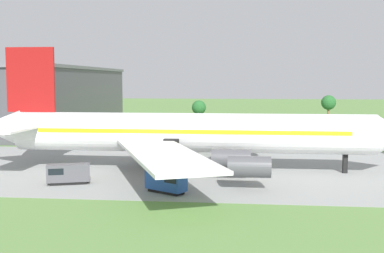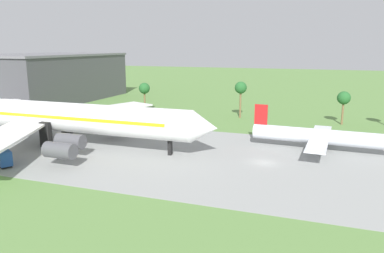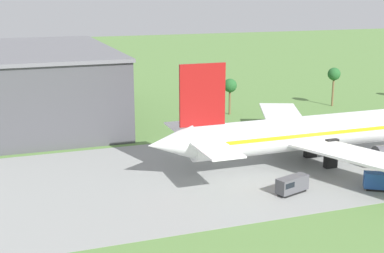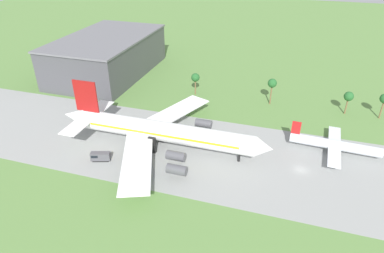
% 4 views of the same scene
% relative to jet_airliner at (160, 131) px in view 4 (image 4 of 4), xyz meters
% --- Properties ---
extents(ground_plane, '(600.00, 600.00, 0.00)m').
position_rel_jet_airliner_xyz_m(ground_plane, '(44.31, 1.07, -6.09)').
color(ground_plane, '#5B8442').
extents(taxiway_strip, '(320.00, 44.00, 0.02)m').
position_rel_jet_airliner_xyz_m(taxiway_strip, '(44.31, 1.07, -6.08)').
color(taxiway_strip, gray).
rests_on(taxiway_strip, ground_plane).
extents(jet_airliner, '(71.17, 62.40, 20.14)m').
position_rel_jet_airliner_xyz_m(jet_airliner, '(0.00, 0.00, 0.00)').
color(jet_airliner, white).
rests_on(jet_airliner, ground_plane).
extents(regional_aircraft, '(27.64, 24.93, 8.96)m').
position_rel_jet_airliner_xyz_m(regional_aircraft, '(53.59, 13.53, -3.14)').
color(regional_aircraft, silver).
rests_on(regional_aircraft, ground_plane).
extents(baggage_tug, '(6.26, 3.74, 2.86)m').
position_rel_jet_airliner_xyz_m(baggage_tug, '(-15.10, -12.61, -4.56)').
color(baggage_tug, black).
rests_on(baggage_tug, ground_plane).
extents(catering_van, '(5.88, 4.63, 2.98)m').
position_rel_jet_airliner_xyz_m(catering_van, '(-0.22, -16.41, -4.50)').
color(catering_van, black).
rests_on(catering_van, ground_plane).
extents(terminal_building, '(36.72, 61.20, 18.31)m').
position_rel_jet_airliner_xyz_m(terminal_building, '(-49.80, 54.94, 3.08)').
color(terminal_building, '#47474C').
rests_on(terminal_building, ground_plane).
extents(palm_tree_row, '(119.32, 3.60, 11.39)m').
position_rel_jet_airliner_xyz_m(palm_tree_row, '(61.44, 43.39, 2.08)').
color(palm_tree_row, brown).
rests_on(palm_tree_row, ground_plane).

